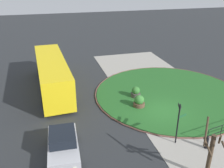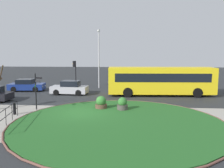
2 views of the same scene
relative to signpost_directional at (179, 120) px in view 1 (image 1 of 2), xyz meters
name	(u,v)px [view 1 (image 1 of 2)]	position (x,y,z in m)	size (l,w,h in m)	color
ground	(162,112)	(3.81, -0.88, -1.72)	(120.00, 120.00, 0.00)	#282B2D
sidewalk_paving	(182,109)	(3.81, -2.66, -1.71)	(32.00, 8.43, 0.02)	#9E998E
grass_island	(169,93)	(6.66, -2.97, -1.67)	(13.61, 13.61, 0.10)	#235B23
grass_kerb_ring	(169,93)	(6.66, -2.97, -1.67)	(13.92, 13.92, 0.11)	brown
signpost_directional	(179,120)	(0.00, 0.00, 0.00)	(0.69, 0.74, 2.92)	black
bollard_foreground	(207,142)	(-1.09, -1.53, -1.25)	(0.22, 0.22, 0.91)	black
bus_yellow	(52,73)	(10.65, 7.38, -0.10)	(11.20, 3.07, 3.00)	yellow
car_far_lane	(63,145)	(0.79, 7.29, -1.02)	(4.02, 1.99, 1.52)	#B7B7BC
planter_near_signpost	(136,93)	(6.80, 0.32, -1.24)	(0.85, 0.85, 1.06)	#47423D
planter_kerbside	(139,102)	(5.07, 0.67, -1.24)	(0.97, 0.97, 1.08)	brown
street_tree_bare	(211,153)	(-3.23, -0.06, -0.04)	(1.40, 1.40, 3.56)	#423323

